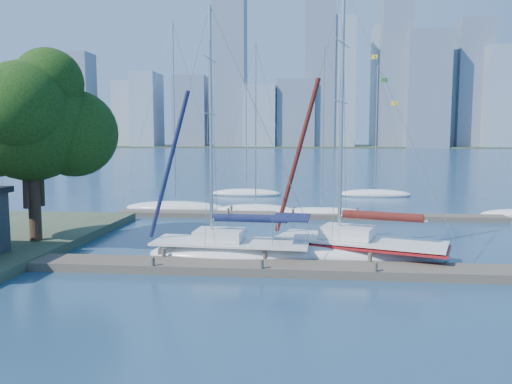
# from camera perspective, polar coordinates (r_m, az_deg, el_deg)

# --- Properties ---
(ground) EXTENTS (700.00, 700.00, 0.00)m
(ground) POSITION_cam_1_polar(r_m,az_deg,el_deg) (23.54, 0.82, -9.12)
(ground) COLOR #172C4B
(ground) RESTS_ON ground
(near_dock) EXTENTS (26.00, 2.00, 0.40)m
(near_dock) POSITION_cam_1_polar(r_m,az_deg,el_deg) (23.49, 0.82, -8.65)
(near_dock) COLOR #4D4338
(near_dock) RESTS_ON ground
(far_dock) EXTENTS (30.00, 1.80, 0.36)m
(far_dock) POSITION_cam_1_polar(r_m,az_deg,el_deg) (39.09, 5.73, -2.69)
(far_dock) COLOR #4D4338
(far_dock) RESTS_ON ground
(far_shore) EXTENTS (800.00, 100.00, 1.50)m
(far_shore) POSITION_cam_1_polar(r_m,az_deg,el_deg) (342.68, 5.36, 5.19)
(far_shore) COLOR #38472D
(far_shore) RESTS_ON ground
(tree) EXTENTS (8.64, 7.85, 10.97)m
(tree) POSITION_cam_1_polar(r_m,az_deg,el_deg) (30.09, -24.32, 7.65)
(tree) COLOR black
(tree) RESTS_ON ground
(sailboat_navy) EXTENTS (8.67, 3.28, 13.23)m
(sailboat_navy) POSITION_cam_1_polar(r_m,az_deg,el_deg) (25.49, -2.89, -5.58)
(sailboat_navy) COLOR silver
(sailboat_navy) RESTS_ON ground
(sailboat_maroon) EXTENTS (9.58, 5.72, 14.33)m
(sailboat_maroon) POSITION_cam_1_polar(r_m,az_deg,el_deg) (26.08, 11.71, -5.32)
(sailboat_maroon) COLOR silver
(sailboat_maroon) RESTS_ON ground
(bg_boat_0) EXTENTS (8.94, 5.71, 16.11)m
(bg_boat_0) POSITION_cam_1_polar(r_m,az_deg,el_deg) (43.12, -9.17, -1.73)
(bg_boat_0) COLOR silver
(bg_boat_0) RESTS_ON ground
(bg_boat_1) EXTENTS (6.78, 3.19, 14.20)m
(bg_boat_1) POSITION_cam_1_polar(r_m,az_deg,el_deg) (41.32, -0.04, -2.03)
(bg_boat_1) COLOR silver
(bg_boat_1) RESTS_ON ground
(bg_boat_2) EXTENTS (8.21, 3.92, 13.62)m
(bg_boat_2) POSITION_cam_1_polar(r_m,az_deg,el_deg) (40.05, 7.52, -2.40)
(bg_boat_2) COLOR silver
(bg_boat_2) RESTS_ON ground
(bg_boat_6) EXTENTS (7.67, 2.87, 12.47)m
(bg_boat_6) POSITION_cam_1_polar(r_m,az_deg,el_deg) (53.90, -1.12, -0.12)
(bg_boat_6) COLOR silver
(bg_boat_6) RESTS_ON ground
(bg_boat_7) EXTENTS (7.95, 3.85, 13.98)m
(bg_boat_7) POSITION_cam_1_polar(r_m,az_deg,el_deg) (54.52, 13.39, -0.20)
(bg_boat_7) COLOR silver
(bg_boat_7) RESTS_ON ground
(skyline) EXTENTS (503.57, 51.31, 123.03)m
(skyline) POSITION_cam_1_polar(r_m,az_deg,el_deg) (314.92, 10.27, 11.42)
(skyline) COLOR gray
(skyline) RESTS_ON ground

